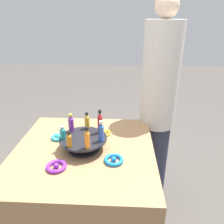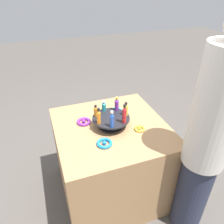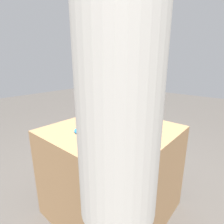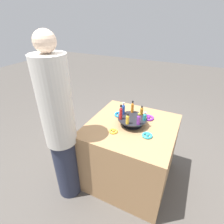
{
  "view_description": "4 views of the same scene",
  "coord_description": "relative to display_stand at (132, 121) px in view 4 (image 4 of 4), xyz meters",
  "views": [
    {
      "loc": [
        0.23,
        -1.13,
        1.49
      ],
      "look_at": [
        0.17,
        0.15,
        0.92
      ],
      "focal_mm": 35.0,
      "sensor_mm": 36.0,
      "label": 1
    },
    {
      "loc": [
        1.31,
        -0.46,
        1.75
      ],
      "look_at": [
        0.01,
        0.01,
        0.87
      ],
      "focal_mm": 35.0,
      "sensor_mm": 36.0,
      "label": 2
    },
    {
      "loc": [
        0.94,
        0.8,
        1.22
      ],
      "look_at": [
        0.03,
        0.03,
        0.88
      ],
      "focal_mm": 28.0,
      "sensor_mm": 36.0,
      "label": 3
    },
    {
      "loc": [
        -0.47,
        1.41,
        1.72
      ],
      "look_at": [
        0.16,
        0.14,
        0.92
      ],
      "focal_mm": 28.0,
      "sensor_mm": 36.0,
      "label": 4
    }
  ],
  "objects": [
    {
      "name": "bottle_purple",
      "position": [
        -0.09,
        0.08,
        0.08
      ],
      "size": [
        0.03,
        0.03,
        0.12
      ],
      "color": "#702D93",
      "rests_on": "display_stand"
    },
    {
      "name": "bottle_teal",
      "position": [
        -0.12,
        -0.02,
        0.07
      ],
      "size": [
        0.03,
        0.03,
        0.08
      ],
      "color": "teal",
      "rests_on": "display_stand"
    },
    {
      "name": "person_figure",
      "position": [
        0.51,
        0.47,
        0.04
      ],
      "size": [
        0.28,
        0.28,
        1.63
      ],
      "rotation": [
        0.0,
        0.0,
        -2.4
      ],
      "color": "#282D42",
      "rests_on": "ground_plane"
    },
    {
      "name": "ribbon_bow_blue",
      "position": [
        0.19,
        -0.12,
        -0.04
      ],
      "size": [
        0.11,
        0.11,
        0.03
      ],
      "color": "blue",
      "rests_on": "party_table"
    },
    {
      "name": "bottle_gold",
      "position": [
        0.01,
        0.12,
        0.08
      ],
      "size": [
        0.03,
        0.03,
        0.11
      ],
      "color": "gold",
      "rests_on": "display_stand"
    },
    {
      "name": "bottle_blue",
      "position": [
        0.11,
        -0.03,
        0.09
      ],
      "size": [
        0.03,
        0.03,
        0.13
      ],
      "color": "#234CAD",
      "rests_on": "display_stand"
    },
    {
      "name": "bottle_orange",
      "position": [
        0.04,
        -0.11,
        0.09
      ],
      "size": [
        0.03,
        0.03,
        0.13
      ],
      "color": "orange",
      "rests_on": "display_stand"
    },
    {
      "name": "ribbon_bow_gold",
      "position": [
        0.12,
        0.19,
        -0.04
      ],
      "size": [
        0.08,
        0.08,
        0.02
      ],
      "color": "gold",
      "rests_on": "party_table"
    },
    {
      "name": "bottle_amber",
      "position": [
        -0.06,
        -0.1,
        0.08
      ],
      "size": [
        0.03,
        0.03,
        0.1
      ],
      "color": "#AD6B19",
      "rests_on": "display_stand"
    },
    {
      "name": "party_table",
      "position": [
        0.0,
        0.0,
        -0.42
      ],
      "size": [
        0.87,
        0.87,
        0.73
      ],
      "color": "#9E754C",
      "rests_on": "ground_plane"
    },
    {
      "name": "ground_plane",
      "position": [
        0.0,
        0.0,
        -0.79
      ],
      "size": [
        12.0,
        12.0,
        0.0
      ],
      "primitive_type": "plane",
      "color": "#4C4742"
    },
    {
      "name": "bottle_red",
      "position": [
        0.1,
        0.07,
        0.1
      ],
      "size": [
        0.03,
        0.03,
        0.15
      ],
      "color": "#B21E23",
      "rests_on": "display_stand"
    },
    {
      "name": "ribbon_bow_teal",
      "position": [
        -0.19,
        0.12,
        -0.04
      ],
      "size": [
        0.1,
        0.1,
        0.03
      ],
      "color": "#2DB7CC",
      "rests_on": "party_table"
    },
    {
      "name": "ribbon_bow_purple",
      "position": [
        -0.12,
        -0.19,
        -0.04
      ],
      "size": [
        0.11,
        0.11,
        0.03
      ],
      "color": "purple",
      "rests_on": "party_table"
    },
    {
      "name": "display_stand",
      "position": [
        0.0,
        0.0,
        0.0
      ],
      "size": [
        0.29,
        0.29,
        0.08
      ],
      "color": "black",
      "rests_on": "party_table"
    }
  ]
}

